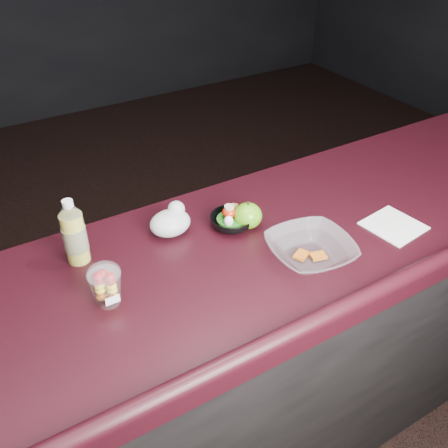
{
  "coord_description": "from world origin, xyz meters",
  "views": [
    {
      "loc": [
        -0.54,
        -0.67,
        1.94
      ],
      "look_at": [
        0.06,
        0.34,
        1.1
      ],
      "focal_mm": 40.0,
      "sensor_mm": 36.0,
      "label": 1
    }
  ],
  "objects_px": {
    "lemonade_bottle": "(75,236)",
    "takeout_bowl": "(310,250)",
    "fruit_cup": "(106,284)",
    "green_apple": "(248,216)",
    "snack_bowl": "(231,220)"
  },
  "relations": [
    {
      "from": "lemonade_bottle",
      "to": "takeout_bowl",
      "type": "distance_m",
      "value": 0.66
    },
    {
      "from": "fruit_cup",
      "to": "takeout_bowl",
      "type": "relative_size",
      "value": 0.45
    },
    {
      "from": "fruit_cup",
      "to": "green_apple",
      "type": "xyz_separation_m",
      "value": [
        0.49,
        0.1,
        -0.02
      ]
    },
    {
      "from": "lemonade_bottle",
      "to": "takeout_bowl",
      "type": "xyz_separation_m",
      "value": [
        0.57,
        -0.34,
        -0.06
      ]
    },
    {
      "from": "snack_bowl",
      "to": "takeout_bowl",
      "type": "bearing_deg",
      "value": -65.43
    },
    {
      "from": "snack_bowl",
      "to": "green_apple",
      "type": "bearing_deg",
      "value": -27.34
    },
    {
      "from": "snack_bowl",
      "to": "takeout_bowl",
      "type": "height_order",
      "value": "snack_bowl"
    },
    {
      "from": "fruit_cup",
      "to": "snack_bowl",
      "type": "distance_m",
      "value": 0.46
    },
    {
      "from": "green_apple",
      "to": "lemonade_bottle",
      "type": "bearing_deg",
      "value": 167.44
    },
    {
      "from": "green_apple",
      "to": "snack_bowl",
      "type": "xyz_separation_m",
      "value": [
        -0.05,
        0.02,
        -0.02
      ]
    },
    {
      "from": "lemonade_bottle",
      "to": "green_apple",
      "type": "bearing_deg",
      "value": -12.56
    },
    {
      "from": "lemonade_bottle",
      "to": "snack_bowl",
      "type": "xyz_separation_m",
      "value": [
        0.46,
        -0.09,
        -0.06
      ]
    },
    {
      "from": "fruit_cup",
      "to": "snack_bowl",
      "type": "height_order",
      "value": "fruit_cup"
    },
    {
      "from": "lemonade_bottle",
      "to": "green_apple",
      "type": "height_order",
      "value": "lemonade_bottle"
    },
    {
      "from": "fruit_cup",
      "to": "lemonade_bottle",
      "type": "bearing_deg",
      "value": 93.08
    }
  ]
}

